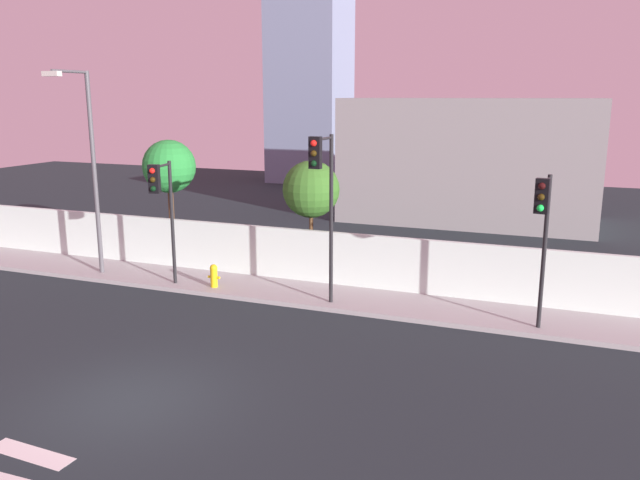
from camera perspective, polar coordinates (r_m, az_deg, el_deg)
name	(u,v)px	position (r m, az deg, el deg)	size (l,w,h in m)	color
ground_plane	(131,401)	(14.84, -16.52, -13.61)	(80.00, 80.00, 0.00)	#1E272B
sidewalk	(286,292)	(21.37, -3.02, -4.65)	(36.00, 2.40, 0.15)	#9F9F9F
perimeter_wall	(301,255)	(22.24, -1.69, -1.33)	(36.00, 0.18, 1.80)	silver
traffic_light_left	(162,197)	(21.36, -13.90, 3.72)	(0.48, 1.46, 4.20)	black
traffic_light_center	(543,220)	(17.67, 19.27, 1.66)	(0.38, 1.21, 4.27)	black
traffic_light_right	(323,185)	(18.68, 0.29, 4.93)	(0.35, 1.48, 5.20)	black
street_lamp_curbside	(89,158)	(23.83, -19.93, 6.90)	(0.61, 1.92, 7.14)	#4C4C51
fire_hydrant	(214,275)	(21.81, -9.45, -3.08)	(0.44, 0.26, 0.79)	gold
roadside_tree_leftmost	(169,167)	(25.39, -13.31, 6.33)	(2.04, 2.04, 4.82)	brown
roadside_tree_midleft	(311,189)	(22.66, -0.80, 4.53)	(2.03, 2.03, 4.24)	brown
low_building_distant	(470,160)	(34.35, 13.20, 6.93)	(12.72, 6.00, 6.34)	gray
tower_on_skyline	(310,10)	(49.90, -0.93, 19.85)	(5.41, 5.00, 25.23)	slate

